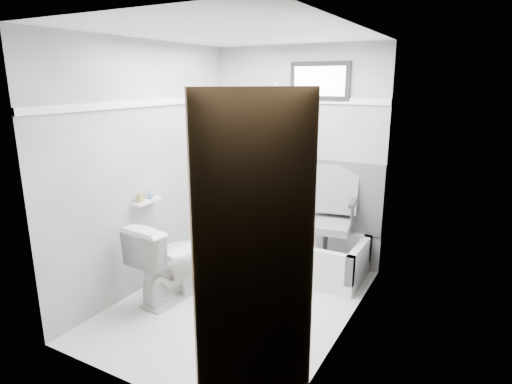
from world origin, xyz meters
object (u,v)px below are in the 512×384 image
Objects in this scene: toilet at (170,260)px; door at (270,285)px; office_chair at (326,218)px; bathtub at (294,252)px; soap_bottle_b at (150,194)px; soap_bottle_a at (140,197)px.

door reaches higher than toilet.
office_chair is 1.65m from toilet.
office_chair is (0.33, 0.05, 0.43)m from bathtub.
door is (0.82, -2.21, 0.79)m from bathtub.
office_chair reaches higher than soap_bottle_b.
office_chair is at bearing 39.88° from soap_bottle_a.
soap_bottle_b is (-1.92, 1.21, -0.04)m from door.
office_chair is 1.81m from soap_bottle_b.
bathtub is 2.49m from door.
soap_bottle_b is (-1.43, -1.05, 0.32)m from office_chair.
soap_bottle_a is at bearing 5.97° from toilet.
soap_bottle_a is (-1.92, 1.07, -0.03)m from door.
toilet is 0.67m from soap_bottle_b.
door is at bearing -69.71° from bathtub.
bathtub is at bearing 46.07° from soap_bottle_a.
bathtub is 17.83× the size of soap_bottle_b.
office_chair is at bearing 102.23° from door.
soap_bottle_b is at bearing -17.80° from toilet.
soap_bottle_a reaches higher than bathtub.
soap_bottle_b is (-0.32, 0.13, 0.57)m from toilet.
door is at bearing -86.95° from office_chair.
soap_bottle_b reaches higher than bathtub.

